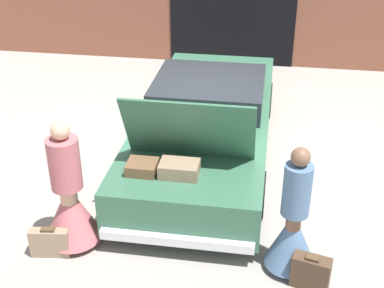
% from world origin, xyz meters
% --- Properties ---
extents(ground_plane, '(40.00, 40.00, 0.00)m').
position_xyz_m(ground_plane, '(0.00, 0.00, 0.00)').
color(ground_plane, gray).
extents(garage_wall_back, '(12.00, 0.14, 2.80)m').
position_xyz_m(garage_wall_back, '(0.00, 4.34, 1.39)').
color(garage_wall_back, brown).
rests_on(garage_wall_back, ground_plane).
extents(car, '(2.00, 5.20, 1.76)m').
position_xyz_m(car, '(-0.00, 0.01, 0.56)').
color(car, '#336047').
rests_on(car, ground_plane).
extents(person_left, '(0.72, 0.72, 1.68)m').
position_xyz_m(person_left, '(-1.34, -2.46, 0.59)').
color(person_left, tan).
rests_on(person_left, ground_plane).
extents(person_right, '(0.60, 0.60, 1.61)m').
position_xyz_m(person_right, '(1.34, -2.53, 0.57)').
color(person_right, brown).
rests_on(person_right, ground_plane).
extents(suitcase_beside_left_person, '(0.49, 0.20, 0.40)m').
position_xyz_m(suitcase_beside_left_person, '(-1.52, -2.76, 0.19)').
color(suitcase_beside_left_person, '#8C7259').
rests_on(suitcase_beside_left_person, ground_plane).
extents(suitcase_beside_right_person, '(0.46, 0.29, 0.43)m').
position_xyz_m(suitcase_beside_right_person, '(1.57, -2.81, 0.20)').
color(suitcase_beside_right_person, '#473323').
rests_on(suitcase_beside_right_person, ground_plane).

